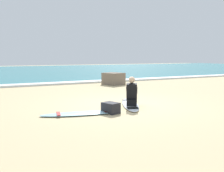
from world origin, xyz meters
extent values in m
plane|color=#CCB584|center=(0.00, 0.00, 0.00)|extent=(80.00, 80.00, 0.00)
cube|color=teal|center=(0.00, 21.18, 0.05)|extent=(80.00, 28.00, 0.10)
cube|color=white|center=(0.00, 7.48, 0.06)|extent=(80.00, 0.90, 0.11)
ellipsoid|color=silver|center=(0.18, -0.20, 0.04)|extent=(1.49, 2.44, 0.07)
cube|color=black|center=(0.47, 0.42, 0.07)|extent=(0.48, 0.29, 0.01)
cube|color=black|center=(-0.14, -0.91, 0.07)|extent=(0.43, 0.37, 0.01)
cube|color=black|center=(0.01, -0.58, 0.18)|extent=(0.41, 0.39, 0.20)
cylinder|color=black|center=(0.03, -0.37, 0.33)|extent=(0.34, 0.42, 0.43)
cylinder|color=black|center=(0.12, -0.19, 0.30)|extent=(0.24, 0.28, 0.42)
cube|color=black|center=(0.16, -0.12, 0.10)|extent=(0.20, 0.24, 0.05)
cylinder|color=black|center=(0.19, -0.47, 0.33)|extent=(0.34, 0.42, 0.43)
cylinder|color=black|center=(0.32, -0.31, 0.30)|extent=(0.24, 0.28, 0.42)
cube|color=black|center=(0.36, -0.25, 0.10)|extent=(0.20, 0.24, 0.05)
cube|color=black|center=(0.03, -0.54, 0.53)|extent=(0.44, 0.43, 0.57)
sphere|color=beige|center=(0.05, -0.52, 0.92)|extent=(0.21, 0.21, 0.21)
cylinder|color=black|center=(-0.01, -0.34, 0.55)|extent=(0.29, 0.38, 0.31)
cylinder|color=black|center=(0.23, -0.49, 0.55)|extent=(0.29, 0.38, 0.31)
ellipsoid|color=#9ED1E5|center=(-1.79, -0.77, 0.04)|extent=(2.44, 0.99, 0.07)
cube|color=red|center=(-2.44, -0.64, 0.07)|extent=(0.19, 0.49, 0.01)
cube|color=#4A1311|center=(-1.04, -0.93, 0.07)|extent=(0.31, 0.40, 0.01)
cube|color=#756656|center=(2.62, 5.80, 0.35)|extent=(1.21, 1.32, 0.70)
cube|color=#232328|center=(-0.96, -0.99, 0.16)|extent=(0.49, 0.57, 0.32)
camera|label=1|loc=(-4.32, -7.69, 1.69)|focal=41.36mm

